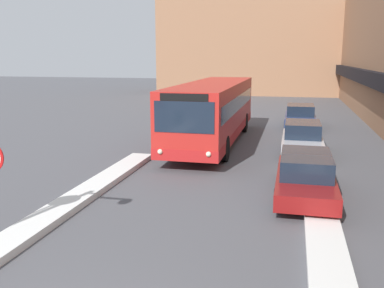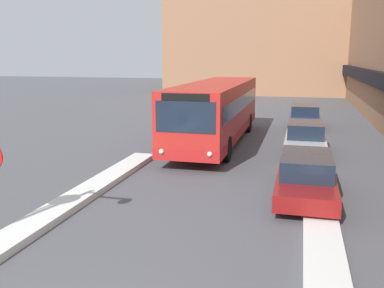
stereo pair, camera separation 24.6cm
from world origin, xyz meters
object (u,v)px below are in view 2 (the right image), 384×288
Objects in this scene: parked_car_front at (306,175)px; parked_car_back at (305,116)px; parked_car_middle at (305,138)px; city_bus at (217,110)px.

parked_car_back is (0.00, 13.94, 0.02)m from parked_car_front.
city_bus is at bearing 162.11° from parked_car_middle.
parked_car_middle reaches higher than parked_car_back.
parked_car_front is 1.12× the size of parked_car_back.
city_bus is 2.50× the size of parked_car_front.
parked_car_front is (4.39, -7.65, -1.00)m from city_bus.
city_bus is 2.81× the size of parked_car_back.
parked_car_middle is 0.97× the size of parked_car_back.
parked_car_middle is at bearing -90.00° from parked_car_back.
parked_car_back is (4.39, 6.29, -0.99)m from city_bus.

